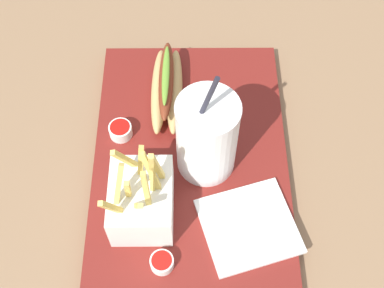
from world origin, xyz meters
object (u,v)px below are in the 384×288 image
(hot_dog_1, at_px, (168,87))
(ketchup_cup_1, at_px, (164,262))
(soda_cup, at_px, (208,137))
(ketchup_cup_2, at_px, (122,130))
(fries_basket, at_px, (143,200))
(napkin_stack, at_px, (250,226))

(hot_dog_1, bearing_deg, ketchup_cup_1, -0.24)
(soda_cup, xyz_separation_m, ketchup_cup_1, (0.16, -0.06, -0.06))
(ketchup_cup_1, xyz_separation_m, ketchup_cup_2, (-0.22, -0.07, 0.00))
(soda_cup, bearing_deg, ketchup_cup_1, -21.23)
(soda_cup, distance_m, ketchup_cup_1, 0.19)
(fries_basket, xyz_separation_m, hot_dog_1, (-0.21, 0.03, -0.02))
(fries_basket, relative_size, napkin_stack, 1.19)
(soda_cup, xyz_separation_m, fries_basket, (0.08, -0.09, -0.03))
(hot_dog_1, distance_m, ketchup_cup_1, 0.29)
(hot_dog_1, bearing_deg, soda_cup, 26.06)
(hot_dog_1, xyz_separation_m, ketchup_cup_2, (0.08, -0.07, -0.01))
(fries_basket, bearing_deg, ketchup_cup_1, 19.82)
(fries_basket, height_order, napkin_stack, fries_basket)
(ketchup_cup_2, xyz_separation_m, napkin_stack, (0.16, 0.20, -0.01))
(soda_cup, distance_m, fries_basket, 0.13)
(soda_cup, distance_m, ketchup_cup_2, 0.16)
(fries_basket, height_order, hot_dog_1, fries_basket)
(hot_dog_1, relative_size, ketchup_cup_1, 5.27)
(ketchup_cup_2, bearing_deg, hot_dog_1, 136.23)
(ketchup_cup_1, relative_size, napkin_stack, 0.26)
(fries_basket, distance_m, ketchup_cup_2, 0.15)
(fries_basket, bearing_deg, hot_dog_1, 171.89)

